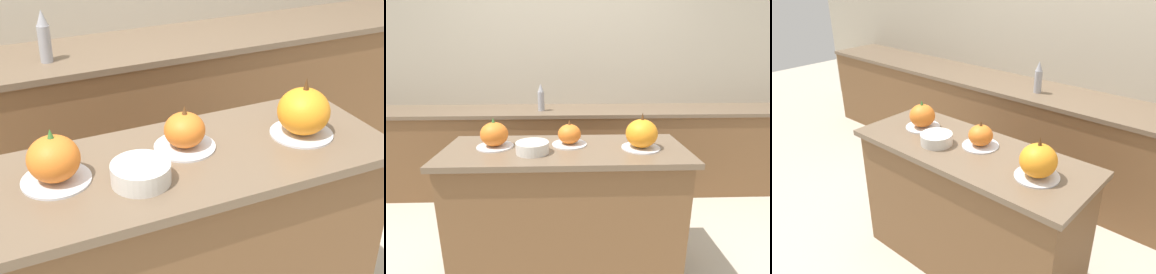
% 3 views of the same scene
% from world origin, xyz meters
% --- Properties ---
extents(ground_plane, '(12.00, 12.00, 0.00)m').
position_xyz_m(ground_plane, '(0.00, 0.00, 0.00)').
color(ground_plane, '#BCB29E').
extents(wall_back, '(8.00, 0.06, 2.50)m').
position_xyz_m(wall_back, '(0.00, 1.60, 1.25)').
color(wall_back, '#B2A893').
rests_on(wall_back, ground_plane).
extents(kitchen_island, '(1.51, 0.59, 0.90)m').
position_xyz_m(kitchen_island, '(0.00, 0.00, 0.45)').
color(kitchen_island, brown).
rests_on(kitchen_island, ground_plane).
extents(back_counter, '(6.00, 0.60, 0.89)m').
position_xyz_m(back_counter, '(0.00, 1.27, 0.45)').
color(back_counter, brown).
rests_on(back_counter, ground_plane).
extents(pumpkin_cake_left, '(0.23, 0.23, 0.19)m').
position_xyz_m(pumpkin_cake_left, '(-0.44, 0.04, 0.97)').
color(pumpkin_cake_left, silver).
rests_on(pumpkin_cake_left, kitchen_island).
extents(pumpkin_cake_center, '(0.22, 0.22, 0.17)m').
position_xyz_m(pumpkin_cake_center, '(0.03, 0.07, 0.96)').
color(pumpkin_cake_center, silver).
rests_on(pumpkin_cake_center, kitchen_island).
extents(pumpkin_cake_right, '(0.24, 0.24, 0.23)m').
position_xyz_m(pumpkin_cake_right, '(0.47, -0.02, 0.99)').
color(pumpkin_cake_right, silver).
rests_on(pumpkin_cake_right, kitchen_island).
extents(bottle_tall, '(0.07, 0.07, 0.27)m').
position_xyz_m(bottle_tall, '(-0.24, 1.20, 1.02)').
color(bottle_tall, '#99999E').
rests_on(bottle_tall, back_counter).
extents(mixing_bowl, '(0.20, 0.20, 0.07)m').
position_xyz_m(mixing_bowl, '(-0.19, -0.08, 0.93)').
color(mixing_bowl, beige).
rests_on(mixing_bowl, kitchen_island).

